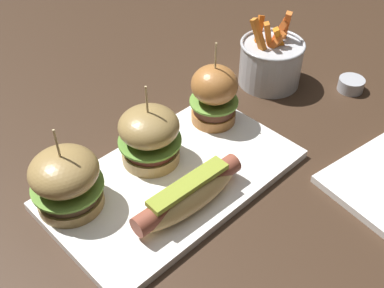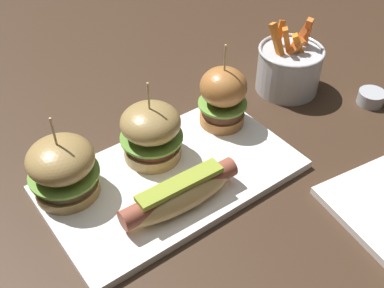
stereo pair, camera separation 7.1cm
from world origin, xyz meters
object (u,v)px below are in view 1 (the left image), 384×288
at_px(slider_center, 152,135).
at_px(slider_right, 214,94).
at_px(slider_left, 66,180).
at_px(sauce_ramekin, 351,84).
at_px(platter_main, 174,179).
at_px(fries_bucket, 271,62).
at_px(hot_dog, 189,195).

distance_m(slider_center, slider_right, 0.14).
bearing_deg(slider_left, sauce_ramekin, -11.90).
xyz_separation_m(platter_main, fries_bucket, (0.32, 0.07, 0.04)).
distance_m(hot_dog, sauce_ramekin, 0.44).
bearing_deg(slider_left, platter_main, -23.11).
bearing_deg(hot_dog, slider_left, 134.14).
bearing_deg(slider_right, hot_dog, -146.25).
distance_m(slider_center, sauce_ramekin, 0.42).
bearing_deg(slider_center, slider_left, 176.92).
distance_m(platter_main, hot_dog, 0.07).
relative_size(hot_dog, sauce_ramekin, 3.76).
bearing_deg(fries_bucket, slider_left, -178.58).
distance_m(platter_main, sauce_ramekin, 0.41).
height_order(hot_dog, slider_center, slider_center).
bearing_deg(fries_bucket, slider_right, -173.74).
height_order(platter_main, slider_left, slider_left).
distance_m(slider_left, slider_right, 0.28).
distance_m(slider_right, sauce_ramekin, 0.29).
bearing_deg(slider_center, hot_dog, -105.04).
xyz_separation_m(slider_left, sauce_ramekin, (0.55, -0.12, -0.05)).
relative_size(hot_dog, slider_right, 1.23).
xyz_separation_m(platter_main, slider_center, (0.00, 0.05, 0.05)).
xyz_separation_m(slider_right, sauce_ramekin, (0.27, -0.11, -0.05)).
relative_size(platter_main, slider_left, 2.81).
xyz_separation_m(hot_dog, slider_right, (0.17, 0.11, 0.03)).
distance_m(slider_left, sauce_ramekin, 0.57).
bearing_deg(slider_right, sauce_ramekin, -21.99).
height_order(slider_center, fries_bucket, slider_center).
relative_size(slider_left, fries_bucket, 0.98).
bearing_deg(slider_center, platter_main, -94.37).
bearing_deg(slider_right, slider_left, 178.38).
distance_m(platter_main, slider_left, 0.16).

